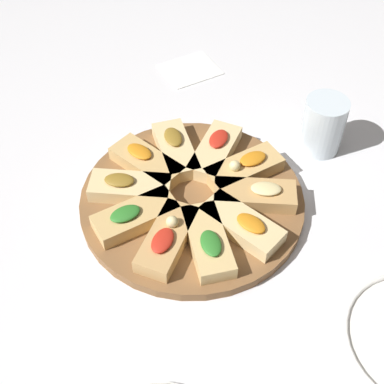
% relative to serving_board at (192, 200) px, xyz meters
% --- Properties ---
extents(ground_plane, '(3.00, 3.00, 0.00)m').
position_rel_serving_board_xyz_m(ground_plane, '(0.00, 0.00, -0.01)').
color(ground_plane, white).
extents(serving_board, '(0.39, 0.39, 0.02)m').
position_rel_serving_board_xyz_m(serving_board, '(0.00, 0.00, 0.00)').
color(serving_board, brown).
rests_on(serving_board, ground_plane).
extents(focaccia_slice_0, '(0.14, 0.14, 0.04)m').
position_rel_serving_board_xyz_m(focaccia_slice_0, '(0.08, -0.08, 0.02)').
color(focaccia_slice_0, '#E5C689').
rests_on(focaccia_slice_0, serving_board).
extents(focaccia_slice_1, '(0.15, 0.08, 0.04)m').
position_rel_serving_board_xyz_m(focaccia_slice_1, '(0.11, -0.02, 0.02)').
color(focaccia_slice_1, tan).
rests_on(focaccia_slice_1, serving_board).
extents(focaccia_slice_2, '(0.15, 0.12, 0.04)m').
position_rel_serving_board_xyz_m(focaccia_slice_2, '(0.09, 0.05, 0.02)').
color(focaccia_slice_2, tan).
rests_on(focaccia_slice_2, serving_board).
extents(focaccia_slice_3, '(0.11, 0.15, 0.04)m').
position_rel_serving_board_xyz_m(focaccia_slice_3, '(0.05, 0.10, 0.02)').
color(focaccia_slice_3, '#DBB775').
rests_on(focaccia_slice_3, serving_board).
extents(focaccia_slice_4, '(0.08, 0.15, 0.04)m').
position_rel_serving_board_xyz_m(focaccia_slice_4, '(-0.02, 0.11, 0.02)').
color(focaccia_slice_4, '#E5C689').
rests_on(focaccia_slice_4, serving_board).
extents(focaccia_slice_5, '(0.14, 0.14, 0.04)m').
position_rel_serving_board_xyz_m(focaccia_slice_5, '(-0.08, 0.07, 0.02)').
color(focaccia_slice_5, tan).
rests_on(focaccia_slice_5, serving_board).
extents(focaccia_slice_6, '(0.15, 0.08, 0.04)m').
position_rel_serving_board_xyz_m(focaccia_slice_6, '(-0.11, 0.02, 0.02)').
color(focaccia_slice_6, tan).
rests_on(focaccia_slice_6, serving_board).
extents(focaccia_slice_7, '(0.15, 0.11, 0.04)m').
position_rel_serving_board_xyz_m(focaccia_slice_7, '(-0.10, -0.05, 0.02)').
color(focaccia_slice_7, '#E5C689').
rests_on(focaccia_slice_7, serving_board).
extents(focaccia_slice_8, '(0.11, 0.15, 0.04)m').
position_rel_serving_board_xyz_m(focaccia_slice_8, '(-0.04, -0.10, 0.02)').
color(focaccia_slice_8, '#E5C689').
rests_on(focaccia_slice_8, serving_board).
extents(focaccia_slice_9, '(0.08, 0.15, 0.04)m').
position_rel_serving_board_xyz_m(focaccia_slice_9, '(0.02, -0.11, 0.02)').
color(focaccia_slice_9, tan).
rests_on(focaccia_slice_9, serving_board).
extents(water_glass, '(0.08, 0.08, 0.11)m').
position_rel_serving_board_xyz_m(water_glass, '(-0.28, 0.05, 0.05)').
color(water_glass, silver).
rests_on(water_glass, ground_plane).
extents(napkin_stack, '(0.14, 0.12, 0.00)m').
position_rel_serving_board_xyz_m(napkin_stack, '(-0.25, -0.30, -0.01)').
color(napkin_stack, white).
rests_on(napkin_stack, ground_plane).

